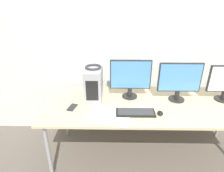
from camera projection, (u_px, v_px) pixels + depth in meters
wall_back at (146, 41)px, 2.43m from camera, size 8.00×0.07×2.70m
desk at (149, 106)px, 2.17m from camera, size 2.37×0.91×0.75m
pc_tower at (94, 84)px, 2.19m from camera, size 0.19×0.39×0.38m
headphones at (93, 67)px, 2.10m from camera, size 0.19×0.19×0.03m
monitor_main at (130, 77)px, 2.19m from camera, size 0.48×0.18×0.47m
monitor_right_near at (179, 80)px, 2.12m from camera, size 0.48×0.18×0.46m
keyboard at (135, 113)px, 1.95m from camera, size 0.41×0.15×0.02m
mouse at (160, 113)px, 1.93m from camera, size 0.06×0.08×0.04m
cell_phone at (72, 107)px, 2.06m from camera, size 0.10×0.16×0.01m
paper_sheet_left at (119, 118)px, 1.88m from camera, size 0.28×0.34×0.00m
paper_sheet_front at (99, 113)px, 1.96m from camera, size 0.30×0.35×0.00m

